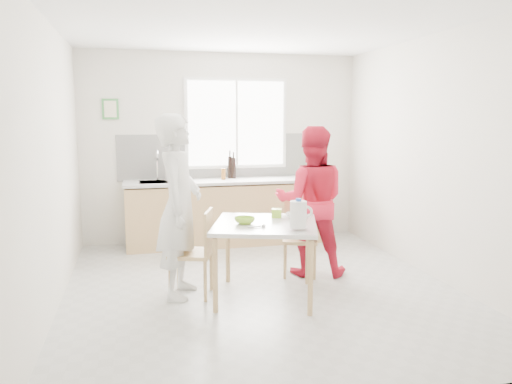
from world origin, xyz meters
TOP-DOWN VIEW (x-y plane):
  - ground at (0.00, 0.00)m, footprint 4.50×4.50m
  - room_shell at (0.00, 0.00)m, footprint 4.50×4.50m
  - window at (0.20, 2.23)m, footprint 1.50×0.06m
  - backsplash at (0.00, 2.24)m, footprint 3.00×0.02m
  - picture_frame at (-1.55, 2.23)m, footprint 0.22×0.03m
  - kitchen_counter at (-0.00, 1.95)m, footprint 2.84×0.64m
  - dining_table at (-0.01, -0.27)m, footprint 1.25×1.25m
  - chair_left at (-0.67, -0.06)m, footprint 0.51×0.51m
  - chair_far at (0.57, 0.39)m, footprint 0.48×0.48m
  - person_white at (-0.83, -0.01)m, footprint 0.62×0.77m
  - person_red at (0.68, 0.35)m, footprint 0.98×0.86m
  - bowl_green at (-0.22, -0.26)m, footprint 0.25×0.25m
  - bowl_white at (0.35, -0.13)m, footprint 0.27×0.27m
  - milk_jug at (0.21, -0.64)m, footprint 0.21×0.15m
  - green_box at (0.17, -0.03)m, footprint 0.13×0.13m
  - spoon at (-0.16, -0.46)m, footprint 0.16×0.02m
  - cutting_board at (1.23, 1.84)m, footprint 0.39×0.32m
  - wine_bottle_a at (0.08, 2.10)m, footprint 0.07×0.07m
  - wine_bottle_b at (0.12, 2.07)m, footprint 0.07×0.07m
  - jar_amber at (-0.05, 1.95)m, footprint 0.06×0.06m
  - soap_bottle at (-0.80, 2.03)m, footprint 0.09×0.10m

SIDE VIEW (x-z plane):
  - ground at x=0.00m, z-range 0.00..0.00m
  - kitchen_counter at x=0.00m, z-range -0.27..1.10m
  - chair_far at x=0.57m, z-range 0.04..0.87m
  - chair_left at x=-0.67m, z-range 0.04..0.92m
  - dining_table at x=-0.01m, z-range 0.30..1.06m
  - spoon at x=-0.16m, z-range 0.77..0.78m
  - bowl_white at x=0.35m, z-range 0.76..0.81m
  - bowl_green at x=-0.22m, z-range 0.76..0.82m
  - green_box at x=0.17m, z-range 0.76..0.85m
  - person_red at x=0.68m, z-range 0.00..1.69m
  - milk_jug at x=0.21m, z-range 0.77..1.05m
  - person_white at x=-0.83m, z-range 0.00..1.83m
  - cutting_board at x=1.23m, z-range 0.92..0.93m
  - jar_amber at x=-0.05m, z-range 0.92..1.08m
  - soap_bottle at x=-0.80m, z-range 0.92..1.11m
  - wine_bottle_b at x=0.12m, z-range 0.92..1.22m
  - wine_bottle_a at x=0.08m, z-range 0.92..1.24m
  - backsplash at x=0.00m, z-range 0.90..1.55m
  - room_shell at x=0.00m, z-range -0.61..3.89m
  - window at x=0.20m, z-range 1.05..2.35m
  - picture_frame at x=-1.55m, z-range 1.76..2.04m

